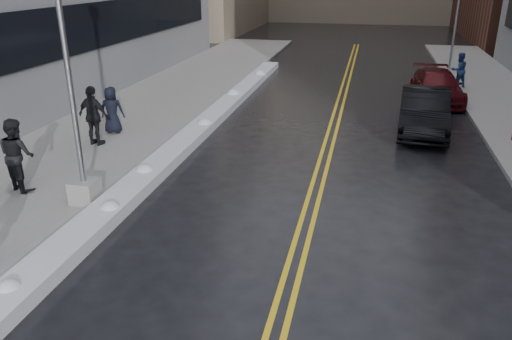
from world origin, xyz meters
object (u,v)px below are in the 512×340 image
Objects in this scene: traffic_signal at (457,14)px; car_black at (424,111)px; pedestrian_b at (17,155)px; pedestrian_c at (112,110)px; pedestrian_east at (459,70)px; car_maroon at (437,86)px; lamppost at (74,114)px; pedestrian_d at (94,116)px.

traffic_signal is 13.73m from car_black.
pedestrian_b reaches higher than pedestrian_c.
car_maroon is at bearing 39.06° from pedestrian_east.
pedestrian_b is at bearing 77.27° from pedestrian_c.
lamppost reaches higher than car_maroon.
lamppost reaches higher than car_black.
traffic_signal is at bearing 74.71° from car_maroon.
pedestrian_d is 1.17× the size of pedestrian_east.
pedestrian_b is 5.29m from pedestrian_c.
pedestrian_east is (13.68, 16.40, -0.13)m from pedestrian_b.
car_maroon is at bearing 82.74° from car_black.
pedestrian_d reaches higher than car_maroon.
car_black is (-2.63, -13.22, -2.58)m from traffic_signal.
pedestrian_d is 0.42× the size of car_maroon.
car_maroon is (-1.31, -2.74, -0.32)m from pedestrian_east.
traffic_signal is at bearing 61.79° from lamppost.
pedestrian_d reaches higher than pedestrian_east.
pedestrian_b is 0.41× the size of car_maroon.
pedestrian_east is 8.33m from car_black.
pedestrian_c is at bearing -65.44° from pedestrian_b.
pedestrian_east is at bearing -153.42° from pedestrian_c.
car_maroon is (12.37, 13.66, -0.45)m from pedestrian_b.
pedestrian_east is at bearing 55.53° from lamppost.
traffic_signal is 2.90× the size of pedestrian_d.
pedestrian_east is 0.36× the size of car_maroon.
traffic_signal is at bearing -118.43° from pedestrian_east.
car_black is 1.02× the size of car_maroon.
lamppost is 17.45m from car_maroon.
pedestrian_c is 11.74m from car_black.
traffic_signal is at bearing -116.35° from pedestrian_d.
car_black is (11.31, 3.12, -0.19)m from pedestrian_c.
lamppost is 24.98m from traffic_signal.
pedestrian_b is at bearing -136.09° from car_maroon.
pedestrian_east is at bearing 77.52° from car_black.
pedestrian_d reaches higher than car_black.
car_black is at bearing -177.12° from pedestrian_c.
pedestrian_b is 21.36m from pedestrian_east.
pedestrian_b is (-13.96, -21.63, -2.24)m from traffic_signal.
traffic_signal reaches higher than pedestrian_c.
pedestrian_east reaches higher than pedestrian_c.
pedestrian_b is at bearing -139.53° from car_black.
pedestrian_d reaches higher than pedestrian_b.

